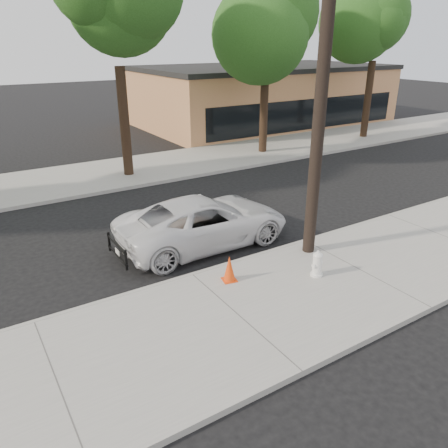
{
  "coord_description": "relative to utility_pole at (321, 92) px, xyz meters",
  "views": [
    {
      "loc": [
        -4.73,
        -11.22,
        5.94
      ],
      "look_at": [
        1.48,
        -1.36,
        1.0
      ],
      "focal_mm": 35.0,
      "sensor_mm": 36.0,
      "label": 1
    }
  ],
  "objects": [
    {
      "name": "ground",
      "position": [
        -3.6,
        2.7,
        -4.7
      ],
      "size": [
        120.0,
        120.0,
        0.0
      ],
      "primitive_type": "plane",
      "color": "black",
      "rests_on": "ground"
    },
    {
      "name": "near_sidewalk",
      "position": [
        -3.6,
        -1.6,
        -4.62
      ],
      "size": [
        90.0,
        4.4,
        0.15
      ],
      "primitive_type": "cube",
      "color": "gray",
      "rests_on": "ground"
    },
    {
      "name": "far_sidewalk",
      "position": [
        -3.6,
        11.2,
        -4.62
      ],
      "size": [
        90.0,
        5.0,
        0.15
      ],
      "primitive_type": "cube",
      "color": "gray",
      "rests_on": "ground"
    },
    {
      "name": "curb_near",
      "position": [
        -3.6,
        0.6,
        -4.62
      ],
      "size": [
        90.0,
        0.12,
        0.16
      ],
      "primitive_type": "cube",
      "color": "#9E9B93",
      "rests_on": "ground"
    },
    {
      "name": "building_main",
      "position": [
        12.4,
        18.7,
        -2.7
      ],
      "size": [
        18.0,
        10.0,
        4.0
      ],
      "primitive_type": "cube",
      "color": "#B7714C",
      "rests_on": "ground"
    },
    {
      "name": "utility_pole",
      "position": [
        0.0,
        0.0,
        0.0
      ],
      "size": [
        1.4,
        0.34,
        9.0
      ],
      "color": "black",
      "rests_on": "near_sidewalk"
    },
    {
      "name": "tree_c",
      "position": [
        -1.38,
        10.34,
        2.21
      ],
      "size": [
        4.96,
        4.8,
        9.55
      ],
      "color": "black",
      "rests_on": "far_sidewalk"
    },
    {
      "name": "tree_d",
      "position": [
        6.6,
        10.65,
        1.67
      ],
      "size": [
        4.5,
        4.35,
        8.75
      ],
      "color": "black",
      "rests_on": "far_sidewalk"
    },
    {
      "name": "tree_e",
      "position": [
        14.61,
        10.44,
        2.0
      ],
      "size": [
        4.8,
        4.65,
        9.25
      ],
      "color": "black",
      "rests_on": "far_sidewalk"
    },
    {
      "name": "police_cruiser",
      "position": [
        -2.22,
        2.34,
        -3.94
      ],
      "size": [
        5.44,
        2.53,
        1.51
      ],
      "primitive_type": "imported",
      "rotation": [
        0.0,
        0.0,
        1.56
      ],
      "color": "silver",
      "rests_on": "ground"
    },
    {
      "name": "fire_hydrant",
      "position": [
        -0.84,
        -1.23,
        -4.22
      ],
      "size": [
        0.36,
        0.33,
        0.68
      ],
      "rotation": [
        0.0,
        0.0,
        0.15
      ],
      "color": "white",
      "rests_on": "near_sidewalk"
    },
    {
      "name": "traffic_cone",
      "position": [
        -2.93,
        -0.21,
        -4.21
      ],
      "size": [
        0.42,
        0.42,
        0.7
      ],
      "rotation": [
        0.0,
        0.0,
        -0.21
      ],
      "color": "#EE410C",
      "rests_on": "near_sidewalk"
    }
  ]
}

